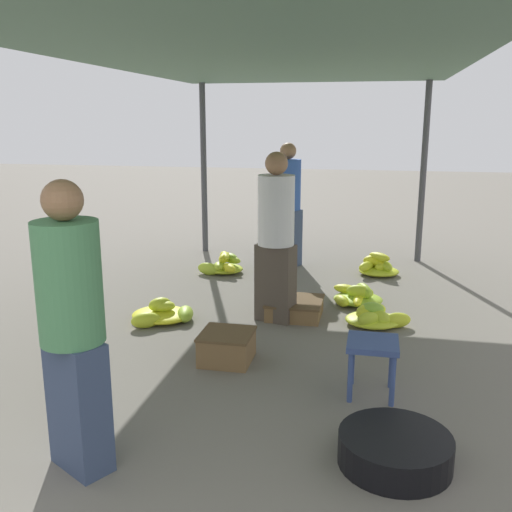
{
  "coord_description": "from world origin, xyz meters",
  "views": [
    {
      "loc": [
        0.88,
        -1.64,
        1.83
      ],
      "look_at": [
        0.0,
        2.53,
        0.81
      ],
      "focal_mm": 40.0,
      "sensor_mm": 36.0,
      "label": 1
    }
  ],
  "objects_px": {
    "stool": "(372,351)",
    "banana_pile_left_1": "(163,314)",
    "shopper_walking_far": "(287,203)",
    "banana_pile_right_0": "(375,317)",
    "shopper_walking_mid": "(276,235)",
    "basin_black": "(395,450)",
    "banana_pile_left_0": "(223,265)",
    "crate_near": "(227,347)",
    "banana_pile_right_2": "(378,267)",
    "crate_mid": "(295,308)",
    "banana_pile_right_1": "(357,297)",
    "vendor_foreground": "(72,326)"
  },
  "relations": [
    {
      "from": "banana_pile_left_0",
      "to": "stool",
      "type": "bearing_deg",
      "value": -57.59
    },
    {
      "from": "banana_pile_right_2",
      "to": "shopper_walking_mid",
      "type": "relative_size",
      "value": 0.32
    },
    {
      "from": "banana_pile_right_1",
      "to": "crate_mid",
      "type": "distance_m",
      "value": 0.75
    },
    {
      "from": "shopper_walking_far",
      "to": "banana_pile_right_1",
      "type": "bearing_deg",
      "value": -57.06
    },
    {
      "from": "stool",
      "to": "banana_pile_left_1",
      "type": "bearing_deg",
      "value": 150.38
    },
    {
      "from": "stool",
      "to": "shopper_walking_far",
      "type": "distance_m",
      "value": 3.64
    },
    {
      "from": "crate_mid",
      "to": "banana_pile_right_0",
      "type": "bearing_deg",
      "value": -8.91
    },
    {
      "from": "vendor_foreground",
      "to": "banana_pile_right_1",
      "type": "height_order",
      "value": "vendor_foreground"
    },
    {
      "from": "banana_pile_left_0",
      "to": "banana_pile_right_1",
      "type": "distance_m",
      "value": 1.87
    },
    {
      "from": "banana_pile_right_0",
      "to": "shopper_walking_mid",
      "type": "xyz_separation_m",
      "value": [
        -0.91,
        -0.03,
        0.72
      ]
    },
    {
      "from": "stool",
      "to": "shopper_walking_mid",
      "type": "relative_size",
      "value": 0.25
    },
    {
      "from": "basin_black",
      "to": "banana_pile_left_0",
      "type": "relative_size",
      "value": 1.12
    },
    {
      "from": "vendor_foreground",
      "to": "banana_pile_right_1",
      "type": "bearing_deg",
      "value": 66.64
    },
    {
      "from": "crate_near",
      "to": "shopper_walking_far",
      "type": "relative_size",
      "value": 0.26
    },
    {
      "from": "shopper_walking_mid",
      "to": "shopper_walking_far",
      "type": "xyz_separation_m",
      "value": [
        -0.22,
        2.1,
        -0.0
      ]
    },
    {
      "from": "stool",
      "to": "vendor_foreground",
      "type": "bearing_deg",
      "value": -142.52
    },
    {
      "from": "shopper_walking_far",
      "to": "crate_mid",
      "type": "bearing_deg",
      "value": -78.93
    },
    {
      "from": "banana_pile_left_1",
      "to": "crate_near",
      "type": "height_order",
      "value": "crate_near"
    },
    {
      "from": "stool",
      "to": "basin_black",
      "type": "relative_size",
      "value": 0.63
    },
    {
      "from": "vendor_foreground",
      "to": "banana_pile_right_0",
      "type": "bearing_deg",
      "value": 58.75
    },
    {
      "from": "banana_pile_right_0",
      "to": "crate_near",
      "type": "height_order",
      "value": "crate_near"
    },
    {
      "from": "crate_near",
      "to": "crate_mid",
      "type": "bearing_deg",
      "value": 72.11
    },
    {
      "from": "crate_near",
      "to": "shopper_walking_mid",
      "type": "height_order",
      "value": "shopper_walking_mid"
    },
    {
      "from": "shopper_walking_far",
      "to": "basin_black",
      "type": "bearing_deg",
      "value": -73.49
    },
    {
      "from": "crate_mid",
      "to": "stool",
      "type": "bearing_deg",
      "value": -63.64
    },
    {
      "from": "basin_black",
      "to": "shopper_walking_far",
      "type": "xyz_separation_m",
      "value": [
        -1.25,
        4.23,
        0.72
      ]
    },
    {
      "from": "basin_black",
      "to": "banana_pile_left_0",
      "type": "height_order",
      "value": "banana_pile_left_0"
    },
    {
      "from": "banana_pile_left_1",
      "to": "banana_pile_right_1",
      "type": "bearing_deg",
      "value": 26.55
    },
    {
      "from": "basin_black",
      "to": "banana_pile_left_0",
      "type": "distance_m",
      "value": 4.14
    },
    {
      "from": "banana_pile_left_0",
      "to": "shopper_walking_mid",
      "type": "relative_size",
      "value": 0.35
    },
    {
      "from": "banana_pile_left_0",
      "to": "shopper_walking_far",
      "type": "distance_m",
      "value": 1.15
    },
    {
      "from": "banana_pile_left_1",
      "to": "shopper_walking_far",
      "type": "distance_m",
      "value": 2.58
    },
    {
      "from": "crate_near",
      "to": "banana_pile_right_2",
      "type": "bearing_deg",
      "value": 67.78
    },
    {
      "from": "banana_pile_left_0",
      "to": "banana_pile_left_1",
      "type": "relative_size",
      "value": 0.89
    },
    {
      "from": "banana_pile_left_0",
      "to": "shopper_walking_mid",
      "type": "xyz_separation_m",
      "value": [
        0.92,
        -1.53,
        0.71
      ]
    },
    {
      "from": "vendor_foreground",
      "to": "banana_pile_left_0",
      "type": "xyz_separation_m",
      "value": [
        -0.29,
        4.01,
        -0.71
      ]
    },
    {
      "from": "banana_pile_right_1",
      "to": "crate_near",
      "type": "xyz_separation_m",
      "value": [
        -0.94,
        -1.63,
        0.04
      ]
    },
    {
      "from": "basin_black",
      "to": "banana_pile_right_1",
      "type": "bearing_deg",
      "value": 96.29
    },
    {
      "from": "vendor_foreground",
      "to": "banana_pile_left_0",
      "type": "bearing_deg",
      "value": 94.19
    },
    {
      "from": "shopper_walking_mid",
      "to": "banana_pile_right_2",
      "type": "bearing_deg",
      "value": 62.63
    },
    {
      "from": "stool",
      "to": "shopper_walking_far",
      "type": "bearing_deg",
      "value": 108.0
    },
    {
      "from": "banana_pile_right_0",
      "to": "crate_near",
      "type": "bearing_deg",
      "value": -137.38
    },
    {
      "from": "stool",
      "to": "shopper_walking_mid",
      "type": "height_order",
      "value": "shopper_walking_mid"
    },
    {
      "from": "crate_mid",
      "to": "shopper_walking_far",
      "type": "height_order",
      "value": "shopper_walking_far"
    },
    {
      "from": "banana_pile_right_1",
      "to": "banana_pile_right_0",
      "type": "bearing_deg",
      "value": -73.34
    },
    {
      "from": "vendor_foreground",
      "to": "shopper_walking_far",
      "type": "height_order",
      "value": "same"
    },
    {
      "from": "banana_pile_left_0",
      "to": "shopper_walking_mid",
      "type": "distance_m",
      "value": 1.92
    },
    {
      "from": "banana_pile_left_1",
      "to": "shopper_walking_mid",
      "type": "bearing_deg",
      "value": 13.04
    },
    {
      "from": "basin_black",
      "to": "shopper_walking_mid",
      "type": "height_order",
      "value": "shopper_walking_mid"
    },
    {
      "from": "vendor_foreground",
      "to": "shopper_walking_far",
      "type": "distance_m",
      "value": 4.61
    }
  ]
}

